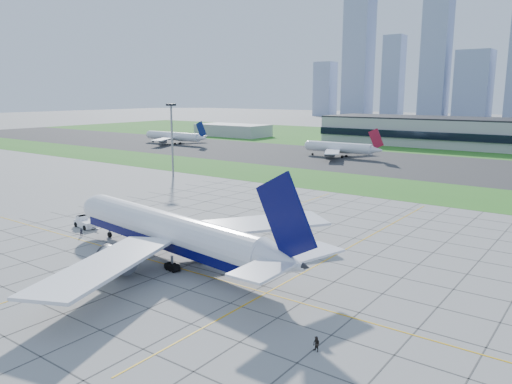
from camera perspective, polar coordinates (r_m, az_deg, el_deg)
ground at (r=87.81m, az=-7.79°, el=-8.28°), size 1400.00×1400.00×0.00m
grass_median at (r=162.59m, az=14.82°, el=0.53°), size 700.00×35.00×0.04m
asphalt_taxiway at (r=214.13m, az=20.30°, el=2.72°), size 700.00×75.00×0.04m
grass_far at (r=320.69m, az=25.87°, el=4.91°), size 700.00×145.00×0.04m
apron_markings at (r=95.35m, az=-2.94°, el=-6.58°), size 120.00×130.00×0.03m
service_block at (r=347.23m, az=-2.68°, el=7.08°), size 50.00×25.00×8.00m
light_mast at (r=178.77m, az=-9.60°, el=6.92°), size 2.50×2.50×25.60m
airliner at (r=89.29m, az=-9.77°, el=-4.53°), size 59.90×60.35×18.89m
pushback_tug at (r=116.77m, az=-18.94°, el=-3.31°), size 8.84×3.68×2.43m
crew_near at (r=109.72m, az=-19.34°, el=-4.37°), size 0.71×0.73×1.70m
crew_far at (r=60.15m, az=6.91°, el=-16.88°), size 1.05×0.91×1.83m
distant_jet_0 at (r=295.58m, az=-9.35°, el=6.31°), size 45.44×42.66×14.08m
distant_jet_1 at (r=233.98m, az=9.63°, el=5.03°), size 37.33×42.66×14.08m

